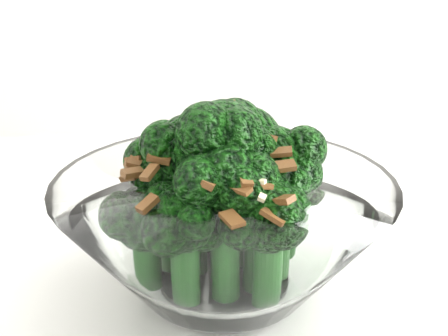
{
  "coord_description": "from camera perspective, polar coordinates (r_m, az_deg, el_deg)",
  "views": [
    {
      "loc": [
        -0.14,
        -0.43,
        1.01
      ],
      "look_at": [
        -0.12,
        -0.03,
        0.85
      ],
      "focal_mm": 50.0,
      "sensor_mm": 36.0,
      "label": 1
    }
  ],
  "objects": [
    {
      "name": "broccoli_dish",
      "position": [
        0.44,
        0.12,
        -4.93
      ],
      "size": [
        0.24,
        0.24,
        0.15
      ],
      "color": "white",
      "rests_on": "table"
    }
  ]
}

